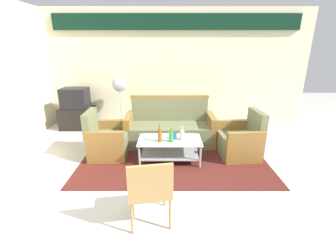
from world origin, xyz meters
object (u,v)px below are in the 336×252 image
(armchair_right, at_px, (240,141))
(bottle_green, at_px, (171,136))
(coffee_table, at_px, (170,147))
(bottle_brown, at_px, (160,135))
(couch, at_px, (170,129))
(cup, at_px, (174,136))
(television, at_px, (75,98))
(tv_stand, at_px, (78,118))
(pedestal_fan, at_px, (120,87))
(wicker_chair, at_px, (150,187))
(armchair_left, at_px, (107,141))
(bottle_clear, at_px, (182,135))

(armchair_right, distance_m, bottle_green, 1.34)
(coffee_table, bearing_deg, bottle_brown, -150.97)
(couch, height_order, cup, couch)
(coffee_table, relative_size, television, 1.79)
(tv_stand, bearing_deg, bottle_green, -38.78)
(bottle_green, relative_size, bottle_brown, 0.79)
(pedestal_fan, bearing_deg, wicker_chair, -74.33)
(bottle_green, bearing_deg, tv_stand, 141.22)
(cup, distance_m, television, 2.91)
(coffee_table, xyz_separation_m, tv_stand, (-2.26, 1.74, -0.01))
(armchair_right, height_order, television, television)
(armchair_right, bearing_deg, coffee_table, 95.01)
(armchair_left, relative_size, bottle_clear, 3.54)
(bottle_green, distance_m, bottle_clear, 0.21)
(couch, relative_size, armchair_right, 2.13)
(bottle_green, distance_m, bottle_brown, 0.19)
(couch, height_order, armchair_left, couch)
(armchair_left, bearing_deg, wicker_chair, 25.31)
(couch, bearing_deg, armchair_left, 25.20)
(couch, distance_m, coffee_table, 0.80)
(cup, bearing_deg, pedestal_fan, 125.57)
(coffee_table, xyz_separation_m, wicker_chair, (-0.23, -1.58, 0.22))
(armchair_right, distance_m, tv_stand, 3.87)
(wicker_chair, bearing_deg, couch, 74.98)
(tv_stand, bearing_deg, bottle_clear, -35.20)
(cup, bearing_deg, coffee_table, -159.13)
(cup, distance_m, pedestal_fan, 2.23)
(coffee_table, bearing_deg, bottle_clear, -0.93)
(wicker_chair, bearing_deg, pedestal_fan, 96.45)
(bottle_brown, relative_size, bottle_clear, 1.32)
(coffee_table, xyz_separation_m, bottle_brown, (-0.17, -0.09, 0.26))
(couch, bearing_deg, armchair_right, 155.21)
(couch, relative_size, bottle_clear, 7.54)
(cup, bearing_deg, armchair_right, 8.65)
(couch, distance_m, bottle_clear, 0.85)
(bottle_green, height_order, pedestal_fan, pedestal_fan)
(armchair_right, xyz_separation_m, bottle_green, (-1.29, -0.31, 0.22))
(couch, bearing_deg, television, -23.27)
(armchair_left, bearing_deg, bottle_brown, 70.05)
(bottle_clear, xyz_separation_m, cup, (-0.13, 0.03, -0.04))
(bottle_green, bearing_deg, coffee_table, 103.27)
(bottle_green, relative_size, cup, 2.49)
(armchair_left, height_order, coffee_table, armchair_left)
(couch, xyz_separation_m, television, (-2.26, 0.94, 0.44))
(couch, xyz_separation_m, pedestal_fan, (-1.19, 0.99, 0.70))
(couch, xyz_separation_m, bottle_clear, (0.20, -0.80, 0.19))
(cup, height_order, tv_stand, tv_stand)
(television, bearing_deg, wicker_chair, 123.18)
(bottle_brown, distance_m, wicker_chair, 1.49)
(armchair_right, bearing_deg, bottle_green, 99.11)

